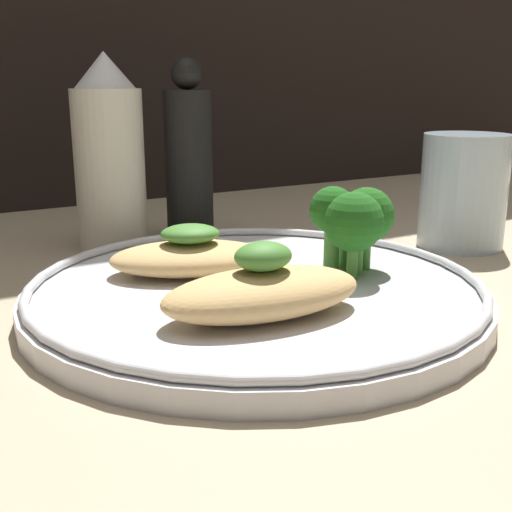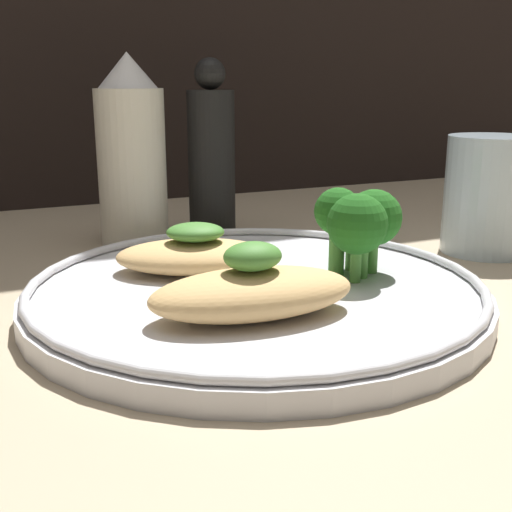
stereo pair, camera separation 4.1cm
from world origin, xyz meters
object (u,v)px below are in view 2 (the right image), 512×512
at_px(pepper_grinder, 211,158).
at_px(drinking_glass, 489,195).
at_px(plate, 256,292).
at_px(broccoli_bunch, 357,222).
at_px(sauce_bottle, 132,155).

bearing_deg(pepper_grinder, drinking_glass, -38.46).
relative_size(plate, broccoli_bunch, 4.85).
bearing_deg(drinking_glass, broccoli_bunch, -161.98).
height_order(plate, pepper_grinder, pepper_grinder).
bearing_deg(sauce_bottle, plate, -81.35).
xyz_separation_m(plate, broccoli_bunch, (0.07, -0.01, 0.04)).
xyz_separation_m(plate, pepper_grinder, (0.04, 0.20, 0.06)).
relative_size(broccoli_bunch, drinking_glass, 0.62).
bearing_deg(sauce_bottle, drinking_glass, -29.79).
height_order(broccoli_bunch, sauce_bottle, sauce_bottle).
bearing_deg(pepper_grinder, sauce_bottle, -180.00).
height_order(sauce_bottle, drinking_glass, sauce_bottle).
xyz_separation_m(plate, drinking_glass, (0.24, 0.05, 0.04)).
relative_size(pepper_grinder, drinking_glass, 1.65).
bearing_deg(sauce_bottle, broccoli_bunch, -64.03).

